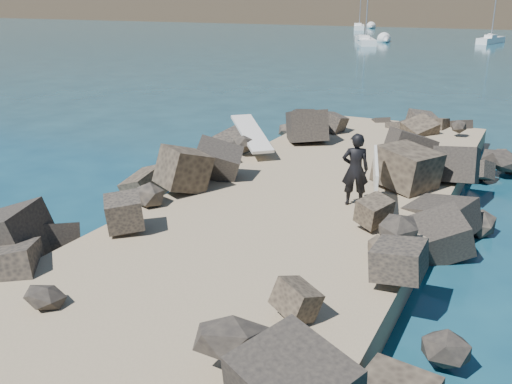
# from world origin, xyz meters

# --- Properties ---
(ground) EXTENTS (800.00, 800.00, 0.00)m
(ground) POSITION_xyz_m (0.00, 0.00, 0.00)
(ground) COLOR #0F384C
(ground) RESTS_ON ground
(jetty) EXTENTS (6.00, 26.00, 0.60)m
(jetty) POSITION_xyz_m (0.00, -2.00, 0.30)
(jetty) COLOR #8C7759
(jetty) RESTS_ON ground
(riprap_left) EXTENTS (2.60, 22.00, 1.00)m
(riprap_left) POSITION_xyz_m (-2.90, -1.50, 0.50)
(riprap_left) COLOR black
(riprap_left) RESTS_ON ground
(riprap_right) EXTENTS (2.60, 22.00, 1.00)m
(riprap_right) POSITION_xyz_m (2.90, -1.50, 0.50)
(riprap_right) COLOR black
(riprap_right) RESTS_ON ground
(surfboard_resting) EXTENTS (2.22, 2.33, 0.09)m
(surfboard_resting) POSITION_xyz_m (-2.98, 4.62, 1.04)
(surfboard_resting) COLOR silver
(surfboard_resting) RESTS_ON riprap_left
(surfer_with_board) EXTENTS (1.12, 1.95, 1.62)m
(surfer_with_board) POSITION_xyz_m (1.21, 1.56, 1.42)
(surfer_with_board) COLOR black
(surfer_with_board) RESTS_ON jetty
(sailboat_a) EXTENTS (4.25, 7.26, 8.68)m
(sailboat_a) POSITION_xyz_m (-13.73, 53.08, 0.35)
(sailboat_a) COLOR white
(sailboat_a) RESTS_ON ground
(sailboat_e) EXTENTS (3.48, 7.12, 8.42)m
(sailboat_e) POSITION_xyz_m (-23.00, 81.23, 0.35)
(sailboat_e) COLOR white
(sailboat_e) RESTS_ON ground
(sailboat_b) EXTENTS (2.62, 5.69, 6.87)m
(sailboat_b) POSITION_xyz_m (-1.46, 60.32, 0.35)
(sailboat_b) COLOR white
(sailboat_b) RESTS_ON ground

